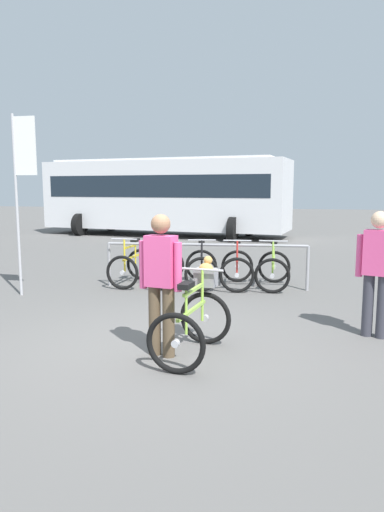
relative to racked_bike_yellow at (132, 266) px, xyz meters
name	(u,v)px	position (x,y,z in m)	size (l,w,h in m)	color
ground_plane	(155,346)	(1.54, -3.52, -0.37)	(80.00, 80.00, 0.00)	#605E5B
bike_rack_rail	(206,253)	(1.52, -0.03, 0.32)	(3.89, 0.44, 0.88)	#99999E
racked_bike_yellow	(132,266)	(0.00, 0.00, 0.00)	(0.70, 1.11, 0.97)	black
racked_bike_orange	(167,267)	(0.70, 0.07, 0.00)	(0.86, 1.20, 0.97)	black
racked_bike_black	(202,268)	(1.39, 0.14, 0.00)	(0.87, 1.21, 0.97)	black
racked_bike_red	(237,268)	(2.09, 0.20, 0.00)	(0.78, 1.19, 0.98)	black
racked_bike_lime	(273,269)	(2.79, 0.27, 0.00)	(0.67, 1.10, 0.97)	black
featured_bicycle	(195,314)	(2.07, -3.67, 0.12)	(0.78, 1.24, 1.09)	black
person_with_featured_bike	(161,279)	(1.71, -3.80, 0.54)	(0.52, 0.26, 1.64)	brown
pedestrian_with_backpack	(378,266)	(4.23, -2.52, 0.57)	(0.50, 0.41, 1.64)	#383842
bus_distant	(164,193)	(-2.06, 9.73, 1.37)	(10.26, 4.34, 3.08)	silver
banner_flag	(22,171)	(-1.52, -1.34, 1.86)	(0.45, 0.05, 3.20)	#B2B2B7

